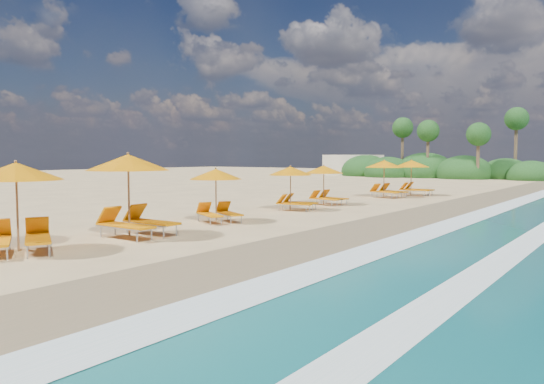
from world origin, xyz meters
name	(u,v)px	position (x,y,z in m)	size (l,w,h in m)	color
ground	(272,224)	(0.00, 0.00, 0.00)	(160.00, 160.00, 0.00)	tan
wet_sand	(369,233)	(4.00, 0.00, 0.01)	(4.00, 160.00, 0.01)	#877050
surf_foam	(453,241)	(6.70, 0.00, 0.03)	(4.00, 160.00, 0.01)	white
station_2	(17,201)	(-1.88, -8.57, 1.37)	(3.23, 3.23, 2.44)	olive
station_3	(133,189)	(-1.73, -4.99, 1.50)	(2.92, 2.70, 2.67)	olive
station_4	(217,191)	(-2.02, -0.82, 1.18)	(2.78, 2.77, 2.11)	olive
station_5	(294,185)	(-2.13, 4.51, 1.19)	(2.58, 2.47, 2.12)	olive
station_6	(326,182)	(-2.34, 7.84, 1.18)	(2.48, 2.35, 2.11)	olive
station_7	(386,176)	(-1.78, 14.12, 1.33)	(2.93, 2.83, 2.37)	olive
station_8	(414,175)	(-1.07, 16.82, 1.33)	(2.54, 2.34, 2.37)	olive
treeline	(432,169)	(-9.94, 45.51, 1.00)	(25.80, 8.80, 9.74)	#163D14
beach_building	(353,165)	(-22.00, 48.00, 1.40)	(7.00, 5.00, 2.80)	beige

